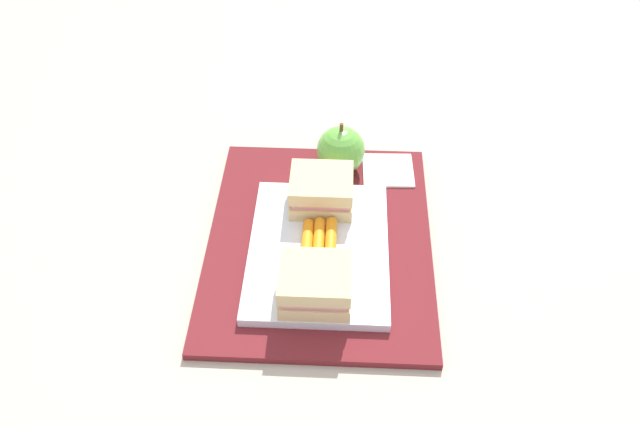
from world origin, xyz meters
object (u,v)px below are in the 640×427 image
at_px(sandwich_half_left, 315,284).
at_px(carrot_sticks_bundle, 319,242).
at_px(sandwich_half_right, 321,190).
at_px(paper_napkin, 388,170).
at_px(apple, 341,150).
at_px(food_tray, 319,250).

bearing_deg(sandwich_half_left, carrot_sticks_bundle, -0.12).
xyz_separation_m(sandwich_half_right, paper_napkin, (0.08, -0.09, -0.03)).
height_order(carrot_sticks_bundle, paper_napkin, carrot_sticks_bundle).
xyz_separation_m(sandwich_half_right, carrot_sticks_bundle, (-0.08, -0.00, -0.01)).
height_order(apple, paper_napkin, apple).
height_order(sandwich_half_right, paper_napkin, sandwich_half_right).
distance_m(food_tray, sandwich_half_left, 0.08).
xyz_separation_m(sandwich_half_left, apple, (0.24, -0.02, -0.00)).
height_order(food_tray, paper_napkin, food_tray).
bearing_deg(paper_napkin, food_tray, 150.69).
distance_m(food_tray, sandwich_half_right, 0.08).
xyz_separation_m(carrot_sticks_bundle, apple, (0.16, -0.02, 0.01)).
xyz_separation_m(food_tray, paper_napkin, (0.16, -0.09, -0.00)).
bearing_deg(carrot_sticks_bundle, apple, -7.99).
distance_m(apple, paper_napkin, 0.07).
bearing_deg(paper_napkin, apple, 88.15).
bearing_deg(sandwich_half_left, food_tray, 0.00).
xyz_separation_m(food_tray, carrot_sticks_bundle, (0.00, -0.00, 0.01)).
height_order(sandwich_half_left, paper_napkin, sandwich_half_left).
xyz_separation_m(food_tray, sandwich_half_left, (-0.08, 0.00, 0.03)).
relative_size(sandwich_half_left, sandwich_half_right, 1.00).
relative_size(carrot_sticks_bundle, apple, 0.99).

